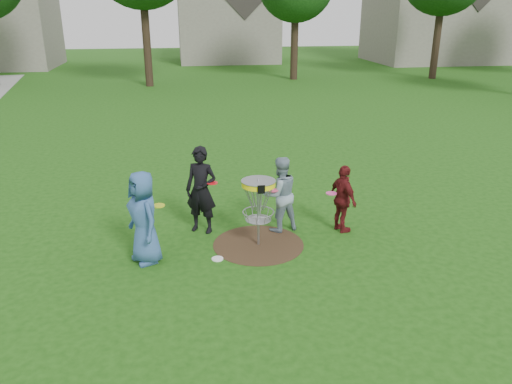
{
  "coord_description": "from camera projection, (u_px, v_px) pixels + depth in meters",
  "views": [
    {
      "loc": [
        -1.42,
        -8.77,
        4.44
      ],
      "look_at": [
        0.0,
        0.3,
        1.0
      ],
      "focal_mm": 35.0,
      "sensor_mm": 36.0,
      "label": 1
    }
  ],
  "objects": [
    {
      "name": "disc_golf_basket",
      "position": [
        258.0,
        196.0,
        9.52
      ],
      "size": [
        0.66,
        0.67,
        1.38
      ],
      "color": "#9EA0A5",
      "rests_on": "ground"
    },
    {
      "name": "player_black",
      "position": [
        201.0,
        190.0,
        10.17
      ],
      "size": [
        0.79,
        0.68,
        1.82
      ],
      "primitive_type": "imported",
      "rotation": [
        0.0,
        0.0,
        -0.46
      ],
      "color": "black",
      "rests_on": "ground"
    },
    {
      "name": "dirt_patch",
      "position": [
        258.0,
        244.0,
        9.88
      ],
      "size": [
        1.8,
        1.8,
        0.01
      ],
      "primitive_type": "cylinder",
      "color": "#47331E",
      "rests_on": "ground"
    },
    {
      "name": "player_grey",
      "position": [
        280.0,
        194.0,
        10.26
      ],
      "size": [
        0.91,
        0.79,
        1.59
      ],
      "primitive_type": "imported",
      "rotation": [
        0.0,
        0.0,
        3.41
      ],
      "color": "#7E94A2",
      "rests_on": "ground"
    },
    {
      "name": "house_row",
      "position": [
        252.0,
        10.0,
        39.71
      ],
      "size": [
        44.5,
        10.65,
        11.62
      ],
      "color": "gray",
      "rests_on": "ground"
    },
    {
      "name": "player_blue",
      "position": [
        144.0,
        218.0,
        8.96
      ],
      "size": [
        0.88,
        1.01,
        1.74
      ],
      "primitive_type": "imported",
      "rotation": [
        0.0,
        0.0,
        -1.1
      ],
      "color": "#32578B",
      "rests_on": "ground"
    },
    {
      "name": "player_maroon",
      "position": [
        343.0,
        199.0,
        10.23
      ],
      "size": [
        0.58,
        0.91,
        1.43
      ],
      "primitive_type": "imported",
      "rotation": [
        0.0,
        0.0,
        1.87
      ],
      "color": "#5D1517",
      "rests_on": "ground"
    },
    {
      "name": "held_discs",
      "position": [
        246.0,
        193.0,
        9.75
      ],
      "size": [
        3.63,
        1.16,
        0.25
      ],
      "color": "#CAD717",
      "rests_on": "ground"
    },
    {
      "name": "disc_on_grass",
      "position": [
        217.0,
        259.0,
        9.3
      ],
      "size": [
        0.22,
        0.22,
        0.02
      ],
      "primitive_type": "cylinder",
      "color": "white",
      "rests_on": "ground"
    },
    {
      "name": "ground",
      "position": [
        258.0,
        244.0,
        9.88
      ],
      "size": [
        100.0,
        100.0,
        0.0
      ],
      "primitive_type": "plane",
      "color": "#19470F",
      "rests_on": "ground"
    }
  ]
}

